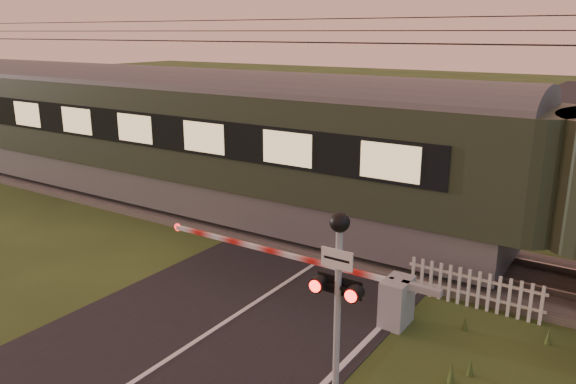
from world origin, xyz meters
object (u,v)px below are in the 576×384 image
Objects in this scene: train at (564,188)px; crossing_signal at (338,274)px; boom_gate at (379,294)px; picket_fence at (474,289)px.

crossing_signal is (-2.25, -6.30, -0.26)m from train.
train is 6.69m from crossing_signal.
boom_gate is 2.39× the size of picket_fence.
crossing_signal is 1.08× the size of picket_fence.
crossing_signal is at bearing -109.65° from train.
train is at bearing 70.35° from crossing_signal.
boom_gate is (-2.77, -3.49, -1.89)m from train.
picket_fence is at bearing -123.92° from train.
boom_gate is 3.29m from crossing_signal.
boom_gate is 2.19m from picket_fence.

